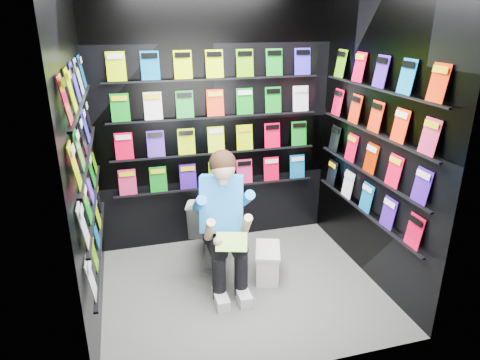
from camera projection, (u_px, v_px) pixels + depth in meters
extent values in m
plane|color=slate|center=(242.00, 288.00, 3.83)|extent=(2.40, 2.40, 0.00)
cube|color=black|center=(215.00, 121.00, 4.27)|extent=(2.40, 0.04, 2.60)
cube|color=black|center=(289.00, 197.00, 2.47)|extent=(2.40, 0.04, 2.60)
cube|color=black|center=(81.00, 162.00, 3.07)|extent=(0.04, 2.00, 2.60)
cube|color=black|center=(377.00, 138.00, 3.67)|extent=(0.04, 2.00, 2.60)
imported|color=white|center=(213.00, 226.00, 4.17)|extent=(0.62, 0.84, 0.73)
cube|color=silver|center=(267.00, 264.00, 3.95)|extent=(0.30, 0.41, 0.27)
cube|color=silver|center=(268.00, 250.00, 3.90)|extent=(0.33, 0.43, 0.03)
cube|color=green|center=(232.00, 242.00, 3.44)|extent=(0.28, 0.21, 0.11)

